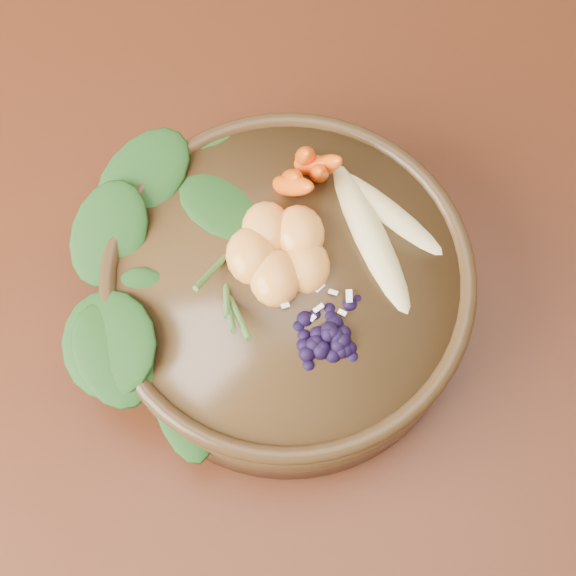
{
  "coord_description": "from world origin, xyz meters",
  "views": [
    {
      "loc": [
        -0.29,
        -0.24,
        1.47
      ],
      "look_at": [
        -0.26,
        0.03,
        0.8
      ],
      "focal_mm": 50.0,
      "sensor_mm": 36.0,
      "label": 1
    }
  ],
  "objects_px": {
    "dining_table": "(535,337)",
    "kale_heap": "(199,224)",
    "banana_halves": "(381,216)",
    "carrot_cluster": "(300,141)",
    "mandarin_cluster": "(279,245)",
    "stoneware_bowl": "(288,292)",
    "blueberry_pile": "(330,329)"
  },
  "relations": [
    {
      "from": "dining_table",
      "to": "carrot_cluster",
      "type": "height_order",
      "value": "carrot_cluster"
    },
    {
      "from": "mandarin_cluster",
      "to": "stoneware_bowl",
      "type": "bearing_deg",
      "value": -74.42
    },
    {
      "from": "carrot_cluster",
      "to": "banana_halves",
      "type": "bearing_deg",
      "value": -66.94
    },
    {
      "from": "dining_table",
      "to": "kale_heap",
      "type": "distance_m",
      "value": 0.4
    },
    {
      "from": "kale_heap",
      "to": "banana_halves",
      "type": "xyz_separation_m",
      "value": [
        0.16,
        -0.0,
        -0.01
      ]
    },
    {
      "from": "blueberry_pile",
      "to": "mandarin_cluster",
      "type": "bearing_deg",
      "value": 112.65
    },
    {
      "from": "dining_table",
      "to": "blueberry_pile",
      "type": "xyz_separation_m",
      "value": [
        -0.23,
        -0.03,
        0.2
      ]
    },
    {
      "from": "stoneware_bowl",
      "to": "kale_heap",
      "type": "distance_m",
      "value": 0.11
    },
    {
      "from": "carrot_cluster",
      "to": "banana_halves",
      "type": "distance_m",
      "value": 0.09
    },
    {
      "from": "carrot_cluster",
      "to": "mandarin_cluster",
      "type": "distance_m",
      "value": 0.09
    },
    {
      "from": "kale_heap",
      "to": "blueberry_pile",
      "type": "xyz_separation_m",
      "value": [
        0.1,
        -0.1,
        -0.0
      ]
    },
    {
      "from": "carrot_cluster",
      "to": "mandarin_cluster",
      "type": "xyz_separation_m",
      "value": [
        -0.03,
        -0.08,
        -0.03
      ]
    },
    {
      "from": "kale_heap",
      "to": "banana_halves",
      "type": "relative_size",
      "value": 1.18
    },
    {
      "from": "kale_heap",
      "to": "banana_halves",
      "type": "bearing_deg",
      "value": -1.63
    },
    {
      "from": "kale_heap",
      "to": "mandarin_cluster",
      "type": "distance_m",
      "value": 0.07
    },
    {
      "from": "blueberry_pile",
      "to": "carrot_cluster",
      "type": "bearing_deg",
      "value": 92.37
    },
    {
      "from": "dining_table",
      "to": "kale_heap",
      "type": "bearing_deg",
      "value": 168.25
    },
    {
      "from": "banana_halves",
      "to": "stoneware_bowl",
      "type": "bearing_deg",
      "value": -177.26
    },
    {
      "from": "carrot_cluster",
      "to": "mandarin_cluster",
      "type": "height_order",
      "value": "carrot_cluster"
    },
    {
      "from": "stoneware_bowl",
      "to": "carrot_cluster",
      "type": "height_order",
      "value": "carrot_cluster"
    },
    {
      "from": "kale_heap",
      "to": "dining_table",
      "type": "bearing_deg",
      "value": -11.75
    },
    {
      "from": "carrot_cluster",
      "to": "banana_halves",
      "type": "height_order",
      "value": "carrot_cluster"
    },
    {
      "from": "carrot_cluster",
      "to": "banana_halves",
      "type": "xyz_separation_m",
      "value": [
        0.06,
        -0.06,
        -0.03
      ]
    },
    {
      "from": "dining_table",
      "to": "carrot_cluster",
      "type": "distance_m",
      "value": 0.35
    },
    {
      "from": "dining_table",
      "to": "blueberry_pile",
      "type": "distance_m",
      "value": 0.31
    },
    {
      "from": "mandarin_cluster",
      "to": "blueberry_pile",
      "type": "height_order",
      "value": "blueberry_pile"
    },
    {
      "from": "kale_heap",
      "to": "mandarin_cluster",
      "type": "bearing_deg",
      "value": -19.86
    },
    {
      "from": "stoneware_bowl",
      "to": "banana_halves",
      "type": "height_order",
      "value": "banana_halves"
    },
    {
      "from": "stoneware_bowl",
      "to": "blueberry_pile",
      "type": "distance_m",
      "value": 0.09
    },
    {
      "from": "stoneware_bowl",
      "to": "kale_heap",
      "type": "bearing_deg",
      "value": 148.79
    },
    {
      "from": "stoneware_bowl",
      "to": "banana_halves",
      "type": "xyz_separation_m",
      "value": [
        0.09,
        0.04,
        0.06
      ]
    },
    {
      "from": "banana_halves",
      "to": "blueberry_pile",
      "type": "xyz_separation_m",
      "value": [
        -0.06,
        -0.1,
        0.01
      ]
    }
  ]
}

